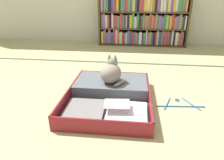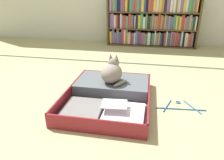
{
  "view_description": "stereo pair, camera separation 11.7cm",
  "coord_description": "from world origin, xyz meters",
  "px_view_note": "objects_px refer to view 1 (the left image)",
  "views": [
    {
      "loc": [
        0.33,
        -1.41,
        0.86
      ],
      "look_at": [
        0.14,
        0.15,
        0.18
      ],
      "focal_mm": 32.17,
      "sensor_mm": 36.0,
      "label": 1
    },
    {
      "loc": [
        0.44,
        -1.4,
        0.86
      ],
      "look_at": [
        0.14,
        0.15,
        0.18
      ],
      "focal_mm": 32.17,
      "sensor_mm": 36.0,
      "label": 2
    }
  ],
  "objects_px": {
    "open_suitcase": "(110,93)",
    "clothes_hanger": "(179,104)",
    "bookshelf": "(142,21)",
    "black_cat": "(111,72)"
  },
  "relations": [
    {
      "from": "bookshelf",
      "to": "black_cat",
      "type": "bearing_deg",
      "value": -98.74
    },
    {
      "from": "open_suitcase",
      "to": "clothes_hanger",
      "type": "bearing_deg",
      "value": -5.37
    },
    {
      "from": "bookshelf",
      "to": "open_suitcase",
      "type": "height_order",
      "value": "bookshelf"
    },
    {
      "from": "bookshelf",
      "to": "clothes_hanger",
      "type": "relative_size",
      "value": 3.85
    },
    {
      "from": "open_suitcase",
      "to": "bookshelf",
      "type": "bearing_deg",
      "value": 81.62
    },
    {
      "from": "black_cat",
      "to": "clothes_hanger",
      "type": "relative_size",
      "value": 0.67
    },
    {
      "from": "open_suitcase",
      "to": "black_cat",
      "type": "relative_size",
      "value": 3.3
    },
    {
      "from": "black_cat",
      "to": "clothes_hanger",
      "type": "bearing_deg",
      "value": -14.21
    },
    {
      "from": "black_cat",
      "to": "clothes_hanger",
      "type": "xyz_separation_m",
      "value": [
        0.59,
        -0.15,
        -0.2
      ]
    },
    {
      "from": "bookshelf",
      "to": "clothes_hanger",
      "type": "distance_m",
      "value": 2.18
    }
  ]
}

